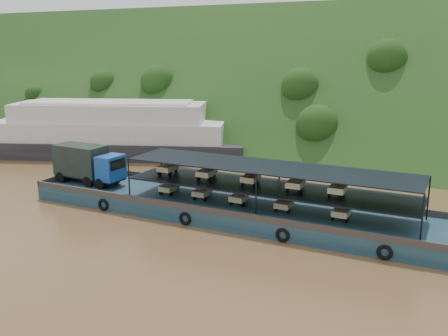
% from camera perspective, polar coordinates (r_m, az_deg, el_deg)
% --- Properties ---
extents(ground, '(160.00, 160.00, 0.00)m').
position_cam_1_polar(ground, '(41.23, 0.67, -5.51)').
color(ground, brown).
rests_on(ground, ground).
extents(hillside, '(140.00, 39.60, 39.60)m').
position_cam_1_polar(hillside, '(74.36, 12.65, 2.86)').
color(hillside, '#193C15').
rests_on(hillside, ground).
extents(cargo_barge, '(35.00, 7.18, 4.71)m').
position_cam_1_polar(cargo_barge, '(41.53, -1.40, -3.67)').
color(cargo_barge, '#122C41').
rests_on(cargo_barge, ground).
extents(passenger_ferry, '(34.94, 20.21, 6.92)m').
position_cam_1_polar(passenger_ferry, '(65.32, -12.82, 4.05)').
color(passenger_ferry, black).
rests_on(passenger_ferry, ground).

